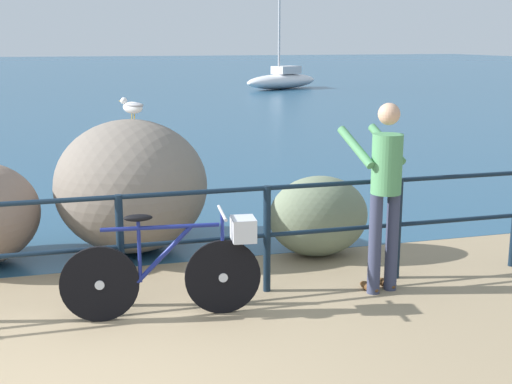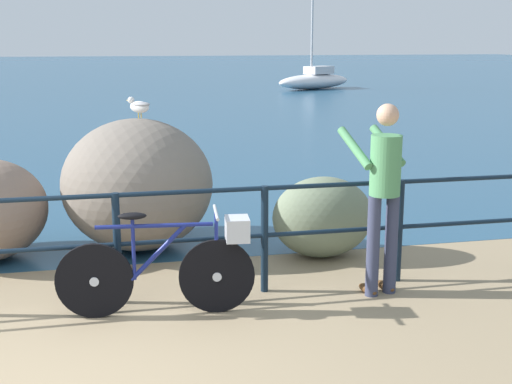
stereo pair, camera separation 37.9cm
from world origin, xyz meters
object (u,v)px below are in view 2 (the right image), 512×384
at_px(bicycle, 173,263).
at_px(sailboat, 315,80).
at_px(seagull, 139,106).
at_px(breakwater_boulder_main, 137,184).
at_px(breakwater_boulder_right, 323,217).
at_px(person_at_railing, 383,190).

distance_m(bicycle, sailboat, 27.28).
bearing_deg(seagull, sailboat, -67.63).
distance_m(breakwater_boulder_main, seagull, 0.88).
distance_m(breakwater_boulder_right, sailboat, 25.52).
relative_size(bicycle, sailboat, 0.35).
bearing_deg(breakwater_boulder_right, person_at_railing, -81.27).
bearing_deg(breakwater_boulder_main, seagull, 44.63).
xyz_separation_m(breakwater_boulder_right, seagull, (-1.89, 0.83, 1.17)).
relative_size(bicycle, breakwater_boulder_main, 0.91).
relative_size(bicycle, person_at_railing, 0.95).
xyz_separation_m(bicycle, breakwater_boulder_right, (1.75, 1.27, -0.02)).
distance_m(person_at_railing, breakwater_boulder_right, 1.32).
bearing_deg(breakwater_boulder_right, breakwater_boulder_main, 158.32).
relative_size(breakwater_boulder_main, sailboat, 0.38).
bearing_deg(breakwater_boulder_main, breakwater_boulder_right, -21.68).
bearing_deg(seagull, breakwater_boulder_right, -159.63).
xyz_separation_m(person_at_railing, breakwater_boulder_right, (-0.18, 1.18, -0.55)).
xyz_separation_m(breakwater_boulder_main, breakwater_boulder_right, (1.94, -0.77, -0.29)).
bearing_deg(sailboat, person_at_railing, 45.73).
bearing_deg(person_at_railing, seagull, 33.59).
bearing_deg(breakwater_boulder_main, person_at_railing, -42.65).
bearing_deg(seagull, breakwater_boulder_main, 88.63).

